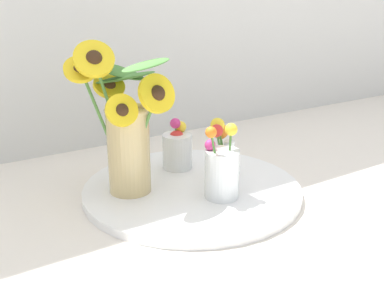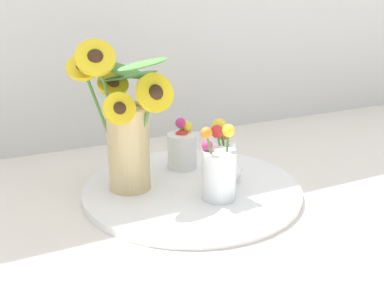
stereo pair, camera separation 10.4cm
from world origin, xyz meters
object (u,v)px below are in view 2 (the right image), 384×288
object	(u,v)px
vase_small_center	(219,172)
vase_small_back	(182,148)
serving_tray	(192,189)
mason_jar_sunflowers	(126,127)
vase_bulb_right	(227,154)

from	to	relation	value
vase_small_center	vase_small_back	world-z (taller)	vase_small_center
serving_tray	vase_small_center	size ratio (longest dim) A/B	2.99
mason_jar_sunflowers	vase_bulb_right	bearing A→B (deg)	-17.39
mason_jar_sunflowers	vase_small_back	bearing A→B (deg)	20.35
serving_tray	mason_jar_sunflowers	bearing A→B (deg)	157.38
serving_tray	vase_small_back	xyz separation A→B (m)	(0.03, 0.12, 0.06)
mason_jar_sunflowers	serving_tray	bearing A→B (deg)	-22.62
mason_jar_sunflowers	vase_small_back	xyz separation A→B (m)	(0.17, 0.06, -0.09)
vase_small_center	vase_bulb_right	bearing A→B (deg)	49.61
serving_tray	vase_small_center	distance (m)	0.12
vase_small_back	vase_bulb_right	bearing A→B (deg)	-67.24
vase_bulb_right	vase_small_back	size ratio (longest dim) A/B	1.18
vase_small_center	vase_small_back	bearing A→B (deg)	87.71
vase_small_center	vase_bulb_right	distance (m)	0.10
serving_tray	vase_small_center	xyz separation A→B (m)	(0.02, -0.09, 0.07)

